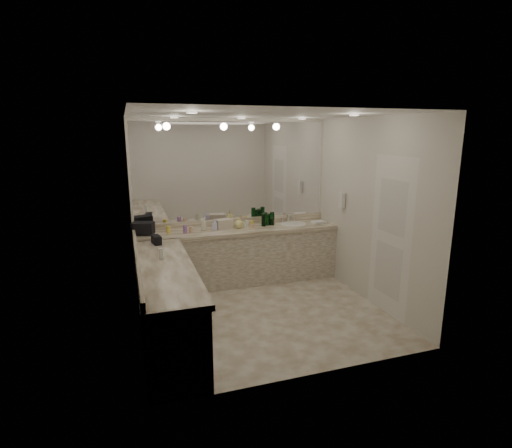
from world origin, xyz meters
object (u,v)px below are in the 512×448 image
object	(u,v)px
black_toiletry_bag	(143,229)
soap_bottle_b	(215,224)
wall_phone	(342,200)
soap_bottle_c	(239,223)
soap_bottle_a	(204,224)
sink	(293,224)
cream_cosmetic_case	(224,224)
hand_towel	(319,222)

from	to	relation	value
black_toiletry_bag	soap_bottle_b	size ratio (longest dim) A/B	1.79
wall_phone	soap_bottle_b	size ratio (longest dim) A/B	1.38
black_toiletry_bag	soap_bottle_c	distance (m)	1.47
soap_bottle_a	wall_phone	bearing A→B (deg)	-14.25
sink	soap_bottle_b	world-z (taller)	soap_bottle_b
soap_bottle_b	soap_bottle_c	bearing A→B (deg)	0.11
cream_cosmetic_case	hand_towel	world-z (taller)	cream_cosmetic_case
sink	hand_towel	bearing A→B (deg)	-10.63
sink	black_toiletry_bag	distance (m)	2.40
soap_bottle_c	black_toiletry_bag	bearing A→B (deg)	178.66
wall_phone	soap_bottle_c	world-z (taller)	wall_phone
hand_towel	black_toiletry_bag	bearing A→B (deg)	177.39
wall_phone	soap_bottle_c	distance (m)	1.66
cream_cosmetic_case	soap_bottle_c	xyz separation A→B (m)	(0.23, -0.05, 0.02)
wall_phone	hand_towel	xyz separation A→B (m)	(-0.18, 0.42, -0.43)
black_toiletry_bag	soap_bottle_c	world-z (taller)	soap_bottle_c
cream_cosmetic_case	soap_bottle_a	distance (m)	0.33
wall_phone	soap_bottle_a	xyz separation A→B (m)	(-2.10, 0.53, -0.35)
black_toiletry_bag	soap_bottle_c	size ratio (longest dim) A/B	1.73
sink	hand_towel	xyz separation A→B (m)	(0.43, -0.08, 0.02)
black_toiletry_bag	cream_cosmetic_case	world-z (taller)	black_toiletry_bag
soap_bottle_b	soap_bottle_c	size ratio (longest dim) A/B	0.97
cream_cosmetic_case	soap_bottle_c	world-z (taller)	soap_bottle_c
hand_towel	soap_bottle_b	size ratio (longest dim) A/B	1.28
black_toiletry_bag	soap_bottle_b	world-z (taller)	black_toiletry_bag
sink	soap_bottle_b	distance (m)	1.33
black_toiletry_bag	hand_towel	bearing A→B (deg)	-2.61
soap_bottle_b	wall_phone	bearing A→B (deg)	-14.90
sink	soap_bottle_c	bearing A→B (deg)	179.14
hand_towel	soap_bottle_b	distance (m)	1.76
soap_bottle_b	black_toiletry_bag	bearing A→B (deg)	178.12
hand_towel	soap_bottle_b	bearing A→B (deg)	176.94
soap_bottle_a	soap_bottle_b	world-z (taller)	soap_bottle_a
wall_phone	hand_towel	bearing A→B (deg)	112.73
soap_bottle_c	wall_phone	bearing A→B (deg)	-18.52
soap_bottle_c	cream_cosmetic_case	bearing A→B (deg)	167.35
wall_phone	black_toiletry_bag	distance (m)	3.07
wall_phone	black_toiletry_bag	bearing A→B (deg)	169.64
cream_cosmetic_case	soap_bottle_a	size ratio (longest dim) A/B	1.24
hand_towel	wall_phone	bearing A→B (deg)	-67.27
sink	soap_bottle_a	distance (m)	1.49
cream_cosmetic_case	soap_bottle_b	size ratio (longest dim) A/B	1.49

